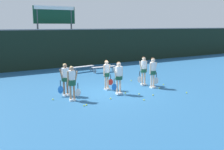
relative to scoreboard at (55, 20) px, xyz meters
The scene contains 23 objects.
ground_plane 11.01m from the scoreboard, 92.91° to the right, with size 140.00×140.00×0.00m, color #235684.
fence_windscreen 2.63m from the scoreboard, 115.73° to the right, with size 60.00×0.08×3.20m.
scoreboard is the anchor object (origin of this frame).
bench_courtside 6.38m from the scoreboard, 67.80° to the right, with size 1.93×0.42×0.44m.
bench_far 5.36m from the scoreboard, 79.69° to the right, with size 1.84×0.59×0.43m.
player_0 11.53m from the scoreboard, 105.78° to the right, with size 0.62×0.35×1.66m.
player_1 11.25m from the scoreboard, 92.80° to the right, with size 0.67×0.39×1.69m.
player_2 11.24m from the scoreboard, 80.13° to the right, with size 0.66×0.37×1.73m.
player_3 10.56m from the scoreboard, 107.01° to the right, with size 0.68×0.40×1.64m.
player_4 10.18m from the scoreboard, 93.36° to the right, with size 0.62×0.33×1.64m.
player_5 10.45m from the scoreboard, 79.28° to the right, with size 0.64×0.37×1.69m.
tennis_ball_0 12.71m from the scoreboard, 103.44° to the right, with size 0.07×0.07×0.07m, color #CCE033.
tennis_ball_1 12.68m from the scoreboard, 86.26° to the right, with size 0.07×0.07×0.07m, color #CCE033.
tennis_ball_2 13.43m from the scoreboard, 78.33° to the right, with size 0.07×0.07×0.07m, color #CCE033.
tennis_ball_3 12.18m from the scoreboard, 96.85° to the right, with size 0.07×0.07×0.07m, color #CCE033.
tennis_ball_4 12.14m from the scoreboard, 88.45° to the right, with size 0.07×0.07×0.07m, color #CCE033.
tennis_ball_5 9.62m from the scoreboard, 77.55° to the right, with size 0.06×0.06×0.06m, color #CCE033.
tennis_ball_6 11.62m from the scoreboard, 90.91° to the right, with size 0.06×0.06×0.06m, color #CCE033.
tennis_ball_7 12.78m from the scoreboard, 104.02° to the right, with size 0.07×0.07×0.07m, color #CCE033.
tennis_ball_8 11.58m from the scoreboard, 74.78° to the right, with size 0.07×0.07×0.07m, color #CCE033.
tennis_ball_9 11.90m from the scoreboard, 79.44° to the right, with size 0.07×0.07×0.07m, color #CCE033.
tennis_ball_10 11.52m from the scoreboard, 110.52° to the right, with size 0.07×0.07×0.07m, color #CCE033.
tennis_ball_11 13.07m from the scoreboard, 90.65° to the right, with size 0.06×0.06×0.06m, color #CCE033.
Camera 1 is at (-7.13, -11.61, 3.51)m, focal length 42.00 mm.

